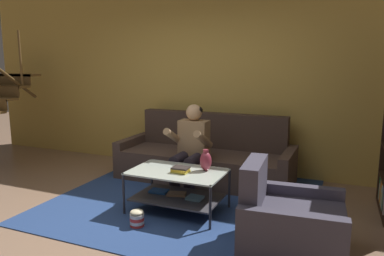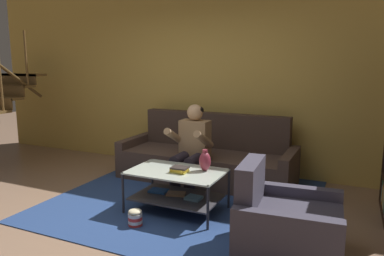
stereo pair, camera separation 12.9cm
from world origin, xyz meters
name	(u,v)px [view 2 (the right image)]	position (x,y,z in m)	size (l,w,h in m)	color
ground	(114,225)	(0.00, 0.00, 0.00)	(16.80, 16.80, 0.00)	#927159
back_partition	(205,77)	(0.00, 2.46, 1.45)	(8.40, 0.12, 2.90)	gold
couch	(207,159)	(0.30, 1.83, 0.30)	(2.49, 0.90, 0.94)	#4C3A31
person_seated_center	(191,145)	(0.30, 1.29, 0.62)	(0.50, 0.58, 1.14)	#28222D
coffee_table	(177,185)	(0.43, 0.62, 0.31)	(1.06, 0.67, 0.48)	#B9C6B9
area_rug	(190,196)	(0.37, 1.09, 0.01)	(3.06, 3.16, 0.01)	navy
vase	(205,161)	(0.72, 0.76, 0.59)	(0.13, 0.13, 0.24)	maroon
book_stack	(180,170)	(0.49, 0.57, 0.51)	(0.20, 0.16, 0.06)	gold
armchair	(285,225)	(1.74, 0.17, 0.27)	(0.94, 0.89, 0.82)	#423E4E
popcorn_tub	(135,218)	(0.22, 0.08, 0.09)	(0.15, 0.15, 0.19)	red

